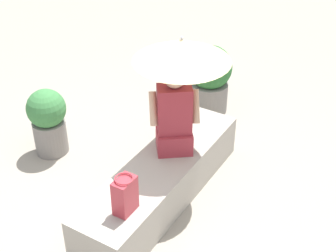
{
  "coord_description": "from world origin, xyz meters",
  "views": [
    {
      "loc": [
        -3.07,
        -1.93,
        3.26
      ],
      "look_at": [
        0.13,
        0.01,
        0.79
      ],
      "focal_mm": 51.46,
      "sensor_mm": 36.0,
      "label": 1
    }
  ],
  "objects_px": {
    "planter_near": "(48,120)",
    "planter_far": "(210,78)",
    "parasol": "(182,50)",
    "person_seated": "(174,116)",
    "handbag_black": "(125,195)"
  },
  "relations": [
    {
      "from": "handbag_black",
      "to": "planter_far",
      "type": "xyz_separation_m",
      "value": [
        2.46,
        0.47,
        -0.15
      ]
    },
    {
      "from": "person_seated",
      "to": "parasol",
      "type": "distance_m",
      "value": 0.65
    },
    {
      "from": "planter_near",
      "to": "planter_far",
      "type": "relative_size",
      "value": 0.88
    },
    {
      "from": "parasol",
      "to": "planter_far",
      "type": "height_order",
      "value": "parasol"
    },
    {
      "from": "person_seated",
      "to": "handbag_black",
      "type": "bearing_deg",
      "value": -174.25
    },
    {
      "from": "person_seated",
      "to": "planter_near",
      "type": "height_order",
      "value": "person_seated"
    },
    {
      "from": "planter_near",
      "to": "parasol",
      "type": "bearing_deg",
      "value": -78.65
    },
    {
      "from": "handbag_black",
      "to": "planter_near",
      "type": "relative_size",
      "value": 0.45
    },
    {
      "from": "person_seated",
      "to": "planter_far",
      "type": "height_order",
      "value": "person_seated"
    },
    {
      "from": "handbag_black",
      "to": "planter_near",
      "type": "xyz_separation_m",
      "value": [
        0.74,
        1.57,
        -0.2
      ]
    },
    {
      "from": "handbag_black",
      "to": "planter_far",
      "type": "distance_m",
      "value": 2.51
    },
    {
      "from": "person_seated",
      "to": "planter_near",
      "type": "bearing_deg",
      "value": 98.24
    },
    {
      "from": "planter_far",
      "to": "planter_near",
      "type": "bearing_deg",
      "value": 147.22
    },
    {
      "from": "planter_near",
      "to": "planter_far",
      "type": "height_order",
      "value": "planter_far"
    },
    {
      "from": "handbag_black",
      "to": "planter_near",
      "type": "height_order",
      "value": "handbag_black"
    }
  ]
}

